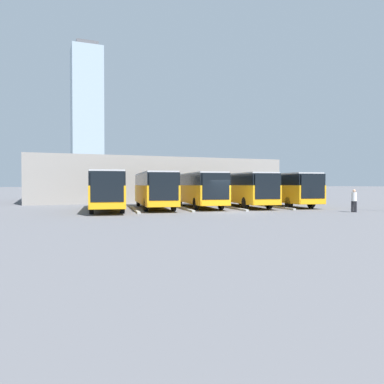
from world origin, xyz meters
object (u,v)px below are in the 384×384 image
object	(u,v)px
bus_0	(282,188)
bus_1	(243,188)
pedestrian	(354,200)
bus_4	(107,189)
bus_3	(154,189)
bus_2	(199,188)

from	to	relation	value
bus_0	bus_1	world-z (taller)	same
bus_0	pedestrian	xyz separation A→B (m)	(-0.22, 8.97, -0.83)
bus_4	bus_3	bearing A→B (deg)	-159.62
bus_2	bus_0	bearing A→B (deg)	-178.19
bus_1	bus_3	size ratio (longest dim) A/B	1.00
bus_1	bus_2	world-z (taller)	same
bus_1	pedestrian	distance (m)	10.35
bus_2	pedestrian	size ratio (longest dim) A/B	6.50
bus_3	bus_4	world-z (taller)	same
bus_0	bus_3	xyz separation A→B (m)	(12.90, -0.96, 0.00)
bus_2	bus_3	size ratio (longest dim) A/B	1.00
bus_0	bus_2	size ratio (longest dim) A/B	1.00
bus_0	pedestrian	bearing A→B (deg)	100.13
bus_1	bus_0	bearing A→B (deg)	-175.41
bus_2	bus_4	xyz separation A→B (m)	(8.60, 0.97, 0.00)
bus_1	bus_4	world-z (taller)	same
bus_1	bus_3	bearing A→B (deg)	4.38
bus_3	pedestrian	xyz separation A→B (m)	(-13.12, 9.93, -0.83)
bus_2	pedestrian	world-z (taller)	bus_2
bus_2	bus_4	world-z (taller)	same
bus_3	bus_2	bearing A→B (deg)	-170.23
bus_3	bus_4	distance (m)	4.39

